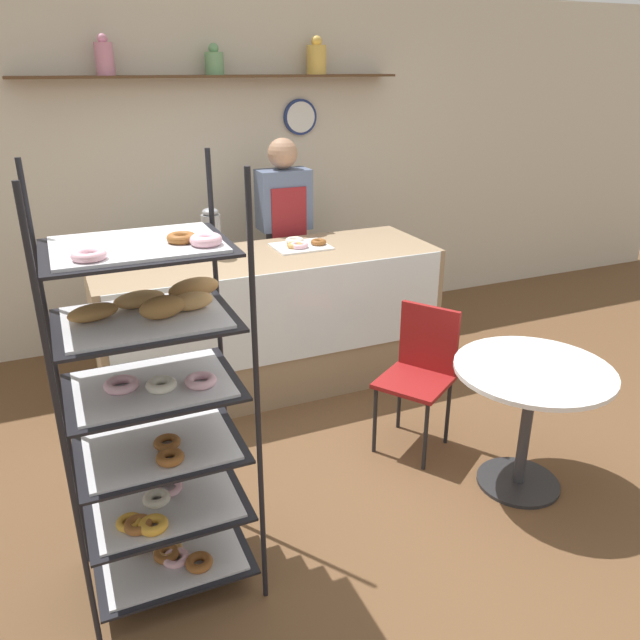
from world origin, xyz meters
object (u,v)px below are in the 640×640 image
pastry_rack (157,411)px  donut_tray_counter (301,244)px  person_worker (284,236)px  cafe_chair (421,364)px  cafe_table (530,397)px  coffee_carafe (212,233)px

pastry_rack → donut_tray_counter: (1.31, 1.70, 0.12)m
person_worker → cafe_chair: size_ratio=1.93×
cafe_table → pastry_rack: bearing=177.7°
pastry_rack → cafe_chair: (1.58, 0.52, -0.34)m
pastry_rack → cafe_chair: 1.70m
cafe_table → coffee_carafe: coffee_carafe is taller
coffee_carafe → donut_tray_counter: bearing=-1.0°
cafe_table → cafe_chair: size_ratio=0.95×
pastry_rack → cafe_table: bearing=-2.3°
cafe_table → coffee_carafe: (-1.19, 1.79, 0.58)m
pastry_rack → donut_tray_counter: 2.15m
person_worker → cafe_chair: 1.76m
cafe_chair → coffee_carafe: size_ratio=2.61×
cafe_table → donut_tray_counter: size_ratio=2.11×
pastry_rack → cafe_table: (1.87, -0.08, -0.32)m
person_worker → donut_tray_counter: person_worker is taller
person_worker → cafe_table: 2.38m
cafe_table → coffee_carafe: bearing=123.8°
cafe_chair → coffee_carafe: coffee_carafe is taller
cafe_chair → pastry_rack: bearing=-105.2°
person_worker → cafe_chair: bearing=-83.1°
coffee_carafe → cafe_table: bearing=-56.2°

